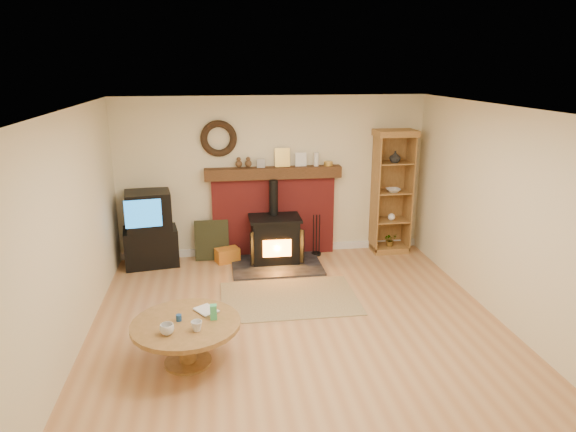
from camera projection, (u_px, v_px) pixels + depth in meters
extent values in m
plane|color=#B07649|center=(300.00, 331.00, 6.11)|extent=(5.50, 5.50, 0.00)
cube|color=beige|center=(273.00, 177.00, 8.36)|extent=(5.00, 0.02, 2.60)
cube|color=beige|center=(376.00, 363.00, 3.14)|extent=(5.00, 0.02, 2.60)
cube|color=beige|center=(67.00, 238.00, 5.40)|extent=(0.02, 5.50, 2.60)
cube|color=beige|center=(508.00, 218.00, 6.09)|extent=(0.02, 5.50, 2.60)
cube|color=white|center=(302.00, 110.00, 5.38)|extent=(5.00, 5.50, 0.02)
cube|color=white|center=(273.00, 249.00, 8.69)|extent=(5.00, 0.04, 0.12)
torus|color=black|center=(219.00, 139.00, 8.00)|extent=(0.57, 0.11, 0.57)
cube|color=maroon|center=(274.00, 216.00, 8.47)|extent=(2.00, 0.15, 1.30)
cube|color=#311F0F|center=(273.00, 173.00, 8.23)|extent=(2.20, 0.22, 0.18)
cube|color=#999999|center=(261.00, 163.00, 8.16)|extent=(0.13, 0.05, 0.14)
cube|color=gold|center=(282.00, 157.00, 8.21)|extent=(0.24, 0.06, 0.30)
cube|color=white|center=(301.00, 159.00, 8.26)|extent=(0.18, 0.05, 0.22)
cylinder|color=white|center=(316.00, 159.00, 8.28)|extent=(0.08, 0.08, 0.22)
cylinder|color=gold|center=(328.00, 164.00, 8.33)|extent=(0.14, 0.14, 0.07)
cube|color=black|center=(277.00, 265.00, 8.10)|extent=(1.40, 1.00, 0.03)
cube|color=black|center=(275.00, 240.00, 8.19)|extent=(0.73, 0.52, 0.68)
cube|color=black|center=(275.00, 218.00, 8.09)|extent=(0.81, 0.58, 0.04)
cylinder|color=black|center=(274.00, 198.00, 8.15)|extent=(0.14, 0.14, 0.56)
cube|color=orange|center=(277.00, 248.00, 7.94)|extent=(0.44, 0.02, 0.27)
cube|color=black|center=(255.00, 247.00, 7.95)|extent=(0.17, 0.23, 0.54)
cube|color=black|center=(298.00, 245.00, 8.04)|extent=(0.17, 0.23, 0.54)
cube|color=brown|center=(289.00, 298.00, 6.97)|extent=(1.84, 1.27, 0.01)
cube|color=black|center=(151.00, 246.00, 8.10)|extent=(0.89, 0.68, 0.60)
cube|color=black|center=(148.00, 210.00, 7.93)|extent=(0.75, 0.66, 0.60)
cube|color=blue|center=(143.00, 214.00, 7.65)|extent=(0.53, 0.09, 0.43)
cube|color=brown|center=(389.00, 248.00, 8.77)|extent=(0.60, 0.44, 0.10)
cube|color=brown|center=(388.00, 191.00, 8.70)|extent=(0.60, 0.02, 1.91)
cube|color=brown|center=(375.00, 194.00, 8.46)|extent=(0.02, 0.44, 1.91)
cube|color=brown|center=(408.00, 193.00, 8.54)|extent=(0.02, 0.44, 1.91)
cube|color=brown|center=(395.00, 133.00, 8.22)|extent=(0.66, 0.48, 0.10)
cube|color=brown|center=(390.00, 220.00, 8.63)|extent=(0.56, 0.40, 0.02)
cube|color=brown|center=(392.00, 192.00, 8.49)|extent=(0.56, 0.40, 0.02)
cube|color=brown|center=(394.00, 163.00, 8.36)|extent=(0.56, 0.40, 0.02)
imported|color=white|center=(395.00, 157.00, 8.28)|extent=(0.18, 0.18, 0.19)
imported|color=white|center=(393.00, 190.00, 8.44)|extent=(0.24, 0.24, 0.06)
sphere|color=white|center=(391.00, 217.00, 8.57)|extent=(0.12, 0.12, 0.12)
imported|color=#3EAC6B|center=(390.00, 240.00, 8.68)|extent=(0.21, 0.18, 0.23)
cube|color=orange|center=(227.00, 255.00, 8.25)|extent=(0.42, 0.33, 0.23)
cube|color=black|center=(212.00, 240.00, 8.30)|extent=(0.55, 0.15, 0.65)
cylinder|color=black|center=(316.00, 254.00, 8.58)|extent=(0.16, 0.16, 0.04)
cylinder|color=black|center=(313.00, 235.00, 8.48)|extent=(0.02, 0.02, 0.70)
cylinder|color=black|center=(316.00, 235.00, 8.48)|extent=(0.02, 0.02, 0.70)
cylinder|color=black|center=(319.00, 235.00, 8.49)|extent=(0.02, 0.02, 0.70)
cylinder|color=brown|center=(188.00, 361.00, 5.47)|extent=(0.50, 0.50, 0.03)
cylinder|color=brown|center=(187.00, 344.00, 5.41)|extent=(0.18, 0.18, 0.41)
cylinder|color=brown|center=(186.00, 324.00, 5.34)|extent=(1.14, 1.14, 0.05)
imported|color=white|center=(167.00, 329.00, 5.08)|extent=(0.14, 0.14, 0.11)
imported|color=white|center=(197.00, 326.00, 5.14)|extent=(0.11, 0.11, 0.11)
imported|color=#4C331E|center=(199.00, 313.00, 5.50)|extent=(0.19, 0.25, 0.02)
cylinder|color=navy|center=(179.00, 318.00, 5.35)|extent=(0.06, 0.06, 0.07)
cube|color=#3EAC6B|center=(214.00, 312.00, 5.38)|extent=(0.07, 0.07, 0.16)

